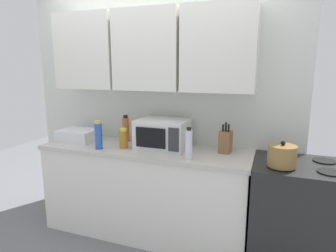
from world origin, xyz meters
TOP-DOWN VIEW (x-y plane):
  - wall_back_with_cabinets at (0.00, -0.06)m, footprint 2.93×0.38m
  - counter_run at (0.00, -0.30)m, footprint 2.06×0.63m
  - stove_range at (1.41, -0.32)m, footprint 0.76×0.64m
  - kettle at (1.24, -0.46)m, footprint 0.22×0.22m
  - microwave at (0.17, -0.26)m, footprint 0.48×0.37m
  - dish_rack at (-0.77, -0.30)m, footprint 0.38×0.30m
  - knife_block at (0.77, -0.20)m, footprint 0.12×0.13m
  - bottle_blue_cleaner at (-0.39, -0.49)m, footprint 0.07×0.07m
  - bottle_amber_vinegar at (-0.18, -0.39)m, footprint 0.08×0.08m
  - bottle_clear_tall at (0.51, -0.51)m, footprint 0.06×0.06m
  - bottle_spice_jar at (-0.29, -0.14)m, footprint 0.07×0.07m

SIDE VIEW (x-z plane):
  - counter_run at x=0.00m, z-range 0.00..0.90m
  - stove_range at x=1.41m, z-range 0.00..0.91m
  - dish_rack at x=-0.77m, z-range 0.90..1.02m
  - bottle_amber_vinegar at x=-0.18m, z-range 0.90..1.09m
  - kettle at x=1.24m, z-range 0.89..1.10m
  - knife_block at x=0.77m, z-range 0.86..1.15m
  - bottle_blue_cleaner at x=-0.39m, z-range 0.89..1.17m
  - bottle_spice_jar at x=-0.29m, z-range 0.89..1.17m
  - bottle_clear_tall at x=0.51m, z-range 0.89..1.17m
  - microwave at x=0.17m, z-range 0.90..1.18m
  - wall_back_with_cabinets at x=0.00m, z-range 0.27..2.87m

